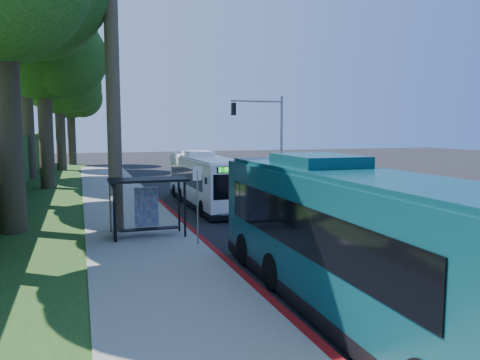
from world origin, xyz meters
name	(u,v)px	position (x,y,z in m)	size (l,w,h in m)	color
ground	(275,216)	(0.00, 0.00, 0.00)	(140.00, 140.00, 0.00)	black
sidewalk	(134,224)	(-7.30, 0.00, 0.06)	(4.50, 70.00, 0.12)	gray
red_curb	(202,239)	(-5.00, -4.00, 0.07)	(0.25, 30.00, 0.13)	maroon
grass_verge	(16,214)	(-13.00, 5.00, 0.03)	(8.00, 70.00, 0.06)	#234719
bus_shelter	(142,196)	(-7.26, -2.86, 1.81)	(3.20, 1.51, 2.55)	black
stop_sign_pole	(197,194)	(-5.40, -5.00, 2.08)	(0.35, 0.06, 3.17)	gray
traffic_signal_pole	(269,131)	(3.78, 10.00, 4.42)	(4.10, 0.30, 7.00)	gray
tree_2	(44,49)	(-11.89, 15.98, 10.48)	(8.82, 8.40, 15.12)	#382B1E
tree_3	(25,45)	(-13.88, 23.98, 11.98)	(10.08, 9.60, 17.28)	#382B1E
tree_4	(59,80)	(-11.40, 31.98, 9.73)	(8.40, 8.00, 14.14)	#382B1E
tree_5	(71,93)	(-10.41, 39.99, 8.96)	(7.35, 7.00, 12.86)	#382B1E
white_bus	(205,180)	(-2.60, 4.58, 1.56)	(2.32, 10.70, 3.19)	white
teal_bus	(355,240)	(-3.30, -12.67, 1.89)	(3.05, 13.07, 3.88)	#0B363D
pickup	(247,181)	(1.73, 9.15, 0.84)	(2.79, 6.04, 1.68)	silver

